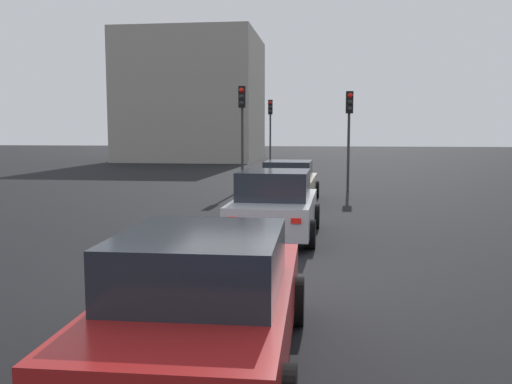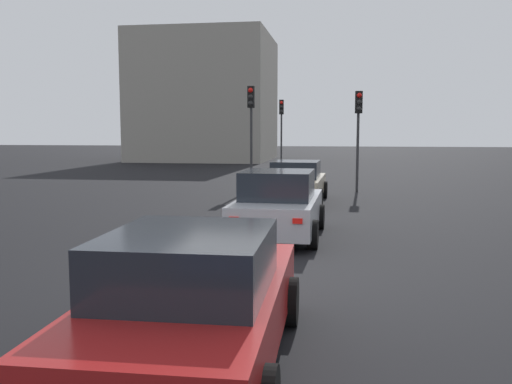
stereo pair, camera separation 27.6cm
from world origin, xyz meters
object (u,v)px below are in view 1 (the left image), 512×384
object	(u,v)px
car_silver_second	(275,205)
traffic_light_far_left	(270,120)
traffic_light_near_left	(242,116)
traffic_light_near_right	(349,120)
car_beige_lead	(289,182)
car_red_third	(204,302)

from	to	relation	value
car_silver_second	traffic_light_far_left	bearing A→B (deg)	7.23
traffic_light_near_left	traffic_light_near_right	bearing A→B (deg)	89.84
traffic_light_far_left	car_beige_lead	bearing A→B (deg)	3.70
car_red_third	traffic_light_far_left	world-z (taller)	traffic_light_far_left
car_silver_second	car_red_third	xyz separation A→B (m)	(-7.41, 0.09, -0.03)
car_beige_lead	car_red_third	distance (m)	13.96
traffic_light_near_right	car_red_third	bearing A→B (deg)	-14.01
car_beige_lead	car_silver_second	world-z (taller)	car_silver_second
car_red_third	car_silver_second	bearing A→B (deg)	-1.54
car_silver_second	traffic_light_near_right	distance (m)	10.66
car_silver_second	traffic_light_far_left	xyz separation A→B (m)	(21.69, 2.25, 2.41)
traffic_light_near_left	traffic_light_far_left	bearing A→B (deg)	180.00
car_beige_lead	traffic_light_far_left	size ratio (longest dim) A/B	0.98
traffic_light_far_left	traffic_light_near_right	bearing A→B (deg)	16.48
car_silver_second	traffic_light_near_right	size ratio (longest dim) A/B	1.00
car_beige_lead	traffic_light_far_left	distance (m)	15.48
car_beige_lead	traffic_light_near_right	size ratio (longest dim) A/B	1.05
car_beige_lead	car_silver_second	xyz separation A→B (m)	(-6.55, -0.09, 0.05)
car_red_third	traffic_light_near_right	distance (m)	17.89
car_silver_second	traffic_light_near_right	world-z (taller)	traffic_light_near_right
car_silver_second	traffic_light_far_left	distance (m)	21.94
car_silver_second	car_red_third	distance (m)	7.41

